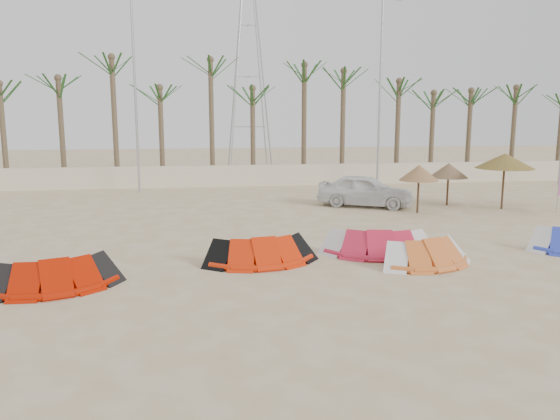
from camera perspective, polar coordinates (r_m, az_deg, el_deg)
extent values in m
plane|color=beige|center=(12.59, 4.05, -10.60)|extent=(120.00, 120.00, 0.00)
cube|color=beige|center=(33.81, -3.96, 3.60)|extent=(60.00, 0.30, 1.30)
cylinder|color=brown|center=(36.84, -26.66, 7.15)|extent=(0.32, 0.32, 6.50)
ellipsoid|color=#194719|center=(36.87, -27.07, 12.19)|extent=(4.00, 4.00, 2.40)
cylinder|color=brown|center=(35.05, -10.81, 7.93)|extent=(0.32, 0.32, 6.50)
ellipsoid|color=#194719|center=(35.09, -10.98, 13.24)|extent=(4.00, 4.00, 2.40)
cylinder|color=brown|center=(36.06, 5.44, 8.12)|extent=(0.32, 0.32, 6.50)
ellipsoid|color=#194719|center=(36.09, 5.53, 13.28)|extent=(4.00, 4.00, 2.40)
cylinder|color=brown|center=(39.64, 19.76, 7.75)|extent=(0.32, 0.32, 6.50)
ellipsoid|color=#194719|center=(39.68, 20.04, 12.44)|extent=(4.00, 4.00, 2.40)
cylinder|color=#A5A8AD|center=(31.70, -14.89, 11.64)|extent=(0.14, 0.14, 11.00)
cylinder|color=#A5A8AD|center=(33.25, 10.40, 11.72)|extent=(0.14, 0.14, 11.00)
cube|color=#A5A8AD|center=(34.17, 12.39, 20.65)|extent=(0.35, 0.14, 0.10)
cylinder|color=#A61300|center=(15.15, -22.45, -7.36)|extent=(2.89, 1.18, 0.20)
cube|color=black|center=(15.58, -27.23, -6.67)|extent=(0.93, 1.24, 0.40)
cube|color=black|center=(14.92, -17.35, -6.70)|extent=(0.93, 1.24, 0.40)
cylinder|color=red|center=(16.37, -1.93, -5.31)|extent=(3.04, 0.70, 0.20)
cube|color=black|center=(16.34, -6.78, -4.86)|extent=(0.77, 1.18, 0.40)
cube|color=black|center=(16.63, 2.75, -4.54)|extent=(0.77, 1.18, 0.40)
cylinder|color=red|center=(17.65, 10.19, -4.33)|extent=(3.22, 0.85, 0.20)
cube|color=silver|center=(17.30, 5.49, -3.99)|extent=(0.81, 1.20, 0.40)
cube|color=silver|center=(18.21, 14.47, -3.56)|extent=(0.81, 1.20, 0.40)
cylinder|color=orange|center=(16.71, 15.28, -5.35)|extent=(2.58, 0.94, 0.20)
cube|color=white|center=(16.33, 11.34, -5.00)|extent=(0.89, 1.23, 0.40)
cube|color=white|center=(17.26, 18.78, -4.53)|extent=(0.89, 1.23, 0.40)
cube|color=silver|center=(19.47, 25.75, -3.38)|extent=(0.88, 1.22, 0.40)
cylinder|color=#4C331E|center=(25.30, 14.25, 2.03)|extent=(0.10, 0.10, 2.08)
cone|color=#A27347|center=(25.21, 14.32, 3.80)|extent=(1.79, 1.79, 0.70)
cylinder|color=#4C331E|center=(27.54, 22.30, 2.68)|extent=(0.10, 0.10, 2.52)
cone|color=olive|center=(27.44, 22.44, 4.77)|extent=(2.67, 2.67, 0.70)
cylinder|color=#4C331E|center=(27.85, 17.13, 2.48)|extent=(0.10, 0.10, 1.97)
cone|color=brown|center=(27.77, 17.21, 3.98)|extent=(1.89, 1.89, 0.70)
cylinder|color=#A5A8AD|center=(27.48, 27.12, 2.52)|extent=(0.04, 0.04, 2.72)
imported|color=white|center=(26.64, 8.92, 2.02)|extent=(4.86, 3.74, 1.54)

